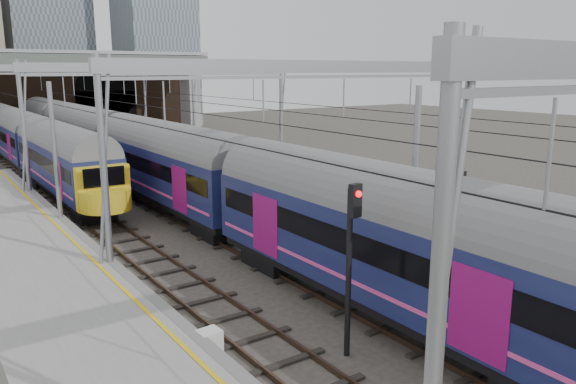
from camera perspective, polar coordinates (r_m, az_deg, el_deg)
ground at (r=18.58m, az=16.75°, el=-11.97°), size 160.00×160.00×0.00m
platform_left at (r=14.97m, az=-18.49°, el=-15.90°), size 4.32×55.00×1.12m
tracks at (r=29.67m, az=-6.32°, el=-2.31°), size 14.40×80.00×0.22m
overhead_line at (r=34.59m, az=-11.78°, el=10.56°), size 16.80×80.00×8.00m
retaining_wall at (r=64.12m, az=-21.32°, el=8.68°), size 28.00×2.75×9.00m
overbridge at (r=57.95m, az=-21.51°, el=11.28°), size 28.00×3.00×9.25m
train_main at (r=38.03m, az=-16.69°, el=4.27°), size 2.81×65.02×4.83m
train_second at (r=49.31m, az=-25.72°, el=5.14°), size 2.58×44.86×4.52m
signal_near_left at (r=14.50m, az=6.41°, el=-5.80°), size 0.36×0.46×4.72m
signal_near_centre at (r=17.15m, az=16.47°, el=-3.50°), size 0.33×0.46×4.65m
relay_cabinet at (r=14.77m, az=-7.98°, el=-15.72°), size 0.59×0.51×1.13m
equip_cover_a at (r=23.62m, az=0.75°, el=-5.99°), size 1.11×0.92×0.11m
equip_cover_b at (r=25.48m, az=-6.42°, el=-4.72°), size 0.81×0.59×0.09m
equip_cover_c at (r=21.40m, az=15.85°, el=-8.49°), size 0.82×0.61×0.09m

